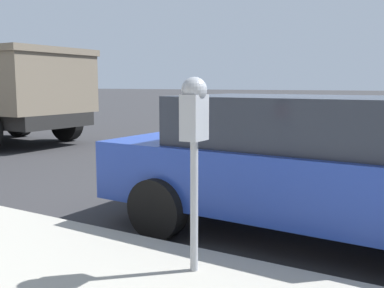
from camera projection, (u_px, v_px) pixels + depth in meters
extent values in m
plane|color=#2B2B2D|center=(299.00, 211.00, 5.73)|extent=(220.00, 220.00, 0.00)
cylinder|color=gray|center=(194.00, 207.00, 3.40)|extent=(0.06, 0.06, 1.01)
cube|color=gray|center=(194.00, 118.00, 3.31)|extent=(0.20, 0.14, 0.34)
sphere|color=gray|center=(194.00, 90.00, 3.28)|extent=(0.19, 0.19, 0.19)
cube|color=#B21919|center=(201.00, 122.00, 3.40)|extent=(0.01, 0.11, 0.12)
cube|color=black|center=(201.00, 107.00, 3.39)|extent=(0.01, 0.10, 0.08)
cube|color=navy|center=(318.00, 178.00, 4.64)|extent=(1.95, 4.57, 0.65)
cube|color=#232833|center=(303.00, 121.00, 4.65)|extent=(1.67, 2.58, 0.51)
cylinder|color=black|center=(236.00, 178.00, 6.18)|extent=(0.24, 0.65, 0.64)
cylinder|color=black|center=(157.00, 209.00, 4.66)|extent=(0.24, 0.65, 0.64)
cylinder|color=black|center=(19.00, 119.00, 13.79)|extent=(0.31, 1.04, 1.04)
cylinder|color=black|center=(67.00, 122.00, 12.75)|extent=(0.31, 1.04, 1.04)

